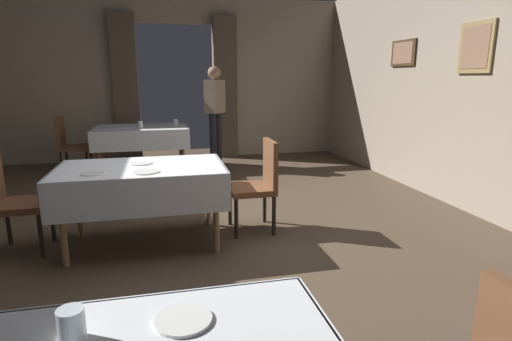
% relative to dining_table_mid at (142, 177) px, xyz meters
% --- Properties ---
extents(ground, '(10.08, 10.08, 0.00)m').
position_rel_dining_table_mid_xyz_m(ground, '(0.50, 0.03, -0.65)').
color(ground, '#4C3D2D').
extents(wall_right, '(0.16, 8.40, 3.00)m').
position_rel_dining_table_mid_xyz_m(wall_right, '(3.70, 0.03, 0.86)').
color(wall_right, gray).
rests_on(wall_right, ground).
extents(wall_back, '(6.40, 0.27, 3.00)m').
position_rel_dining_table_mid_xyz_m(wall_back, '(0.50, 4.21, 0.88)').
color(wall_back, gray).
rests_on(wall_back, ground).
extents(dining_table_mid, '(1.50, 0.92, 0.75)m').
position_rel_dining_table_mid_xyz_m(dining_table_mid, '(0.00, 0.00, 0.00)').
color(dining_table_mid, olive).
rests_on(dining_table_mid, ground).
extents(dining_table_far, '(1.50, 1.04, 0.75)m').
position_rel_dining_table_mid_xyz_m(dining_table_far, '(-0.14, 3.11, 0.01)').
color(dining_table_far, olive).
rests_on(dining_table_far, ground).
extents(chair_mid_right, '(0.44, 0.44, 0.93)m').
position_rel_dining_table_mid_xyz_m(chair_mid_right, '(1.14, 0.11, -0.13)').
color(chair_mid_right, black).
rests_on(chair_mid_right, ground).
extents(chair_mid_left, '(0.44, 0.44, 0.93)m').
position_rel_dining_table_mid_xyz_m(chair_mid_left, '(-1.14, 0.06, -0.13)').
color(chair_mid_left, black).
rests_on(chair_mid_left, ground).
extents(chair_far_left, '(0.44, 0.44, 0.93)m').
position_rel_dining_table_mid_xyz_m(chair_far_left, '(-1.27, 3.18, -0.13)').
color(chair_far_left, black).
rests_on(chair_far_left, ground).
extents(plate_near_a, '(0.19, 0.19, 0.01)m').
position_rel_dining_table_mid_xyz_m(plate_near_a, '(0.25, -2.51, 0.11)').
color(plate_near_a, white).
rests_on(plate_near_a, dining_table_near).
extents(glass_near_c, '(0.08, 0.08, 0.11)m').
position_rel_dining_table_mid_xyz_m(glass_near_c, '(-0.09, -2.53, 0.16)').
color(glass_near_c, silver).
rests_on(glass_near_c, dining_table_near).
extents(plate_mid_a, '(0.19, 0.19, 0.01)m').
position_rel_dining_table_mid_xyz_m(plate_mid_a, '(-0.38, -0.22, 0.11)').
color(plate_mid_a, white).
rests_on(plate_mid_a, dining_table_mid).
extents(plate_mid_b, '(0.22, 0.22, 0.01)m').
position_rel_dining_table_mid_xyz_m(plate_mid_b, '(-0.01, 0.11, 0.11)').
color(plate_mid_b, white).
rests_on(plate_mid_b, dining_table_mid).
extents(plate_mid_c, '(0.23, 0.23, 0.01)m').
position_rel_dining_table_mid_xyz_m(plate_mid_c, '(0.05, -0.26, 0.11)').
color(plate_mid_c, white).
rests_on(plate_mid_c, dining_table_mid).
extents(plate_far_a, '(0.18, 0.18, 0.01)m').
position_rel_dining_table_mid_xyz_m(plate_far_a, '(-0.42, 3.02, 0.11)').
color(plate_far_a, white).
rests_on(plate_far_a, dining_table_far).
extents(glass_far_b, '(0.08, 0.08, 0.11)m').
position_rel_dining_table_mid_xyz_m(glass_far_b, '(-0.14, 2.95, 0.16)').
color(glass_far_b, silver).
rests_on(glass_far_b, dining_table_far).
extents(glass_far_c, '(0.08, 0.08, 0.10)m').
position_rel_dining_table_mid_xyz_m(glass_far_c, '(0.43, 3.20, 0.16)').
color(glass_far_c, silver).
rests_on(glass_far_c, dining_table_far).
extents(person_waiter_by_doorway, '(0.39, 0.42, 1.72)m').
position_rel_dining_table_mid_xyz_m(person_waiter_by_doorway, '(1.09, 3.13, 0.38)').
color(person_waiter_by_doorway, black).
rests_on(person_waiter_by_doorway, ground).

